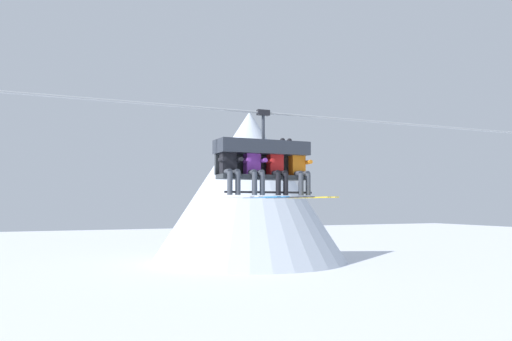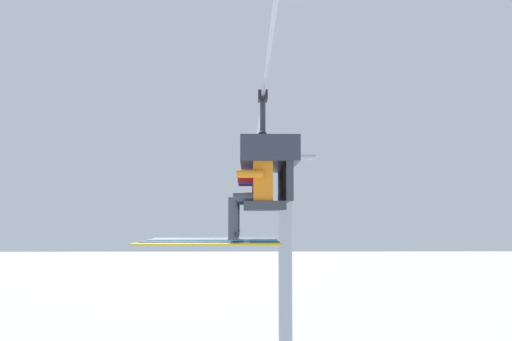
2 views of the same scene
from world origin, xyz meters
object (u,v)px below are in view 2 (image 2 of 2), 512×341
Objects in this scene: chairlift_chair at (269,167)px; skier_orange at (252,185)px; skier_purple at (251,191)px; skier_red at (252,187)px; lift_tower_near at (285,291)px; skier_black at (251,192)px.

chairlift_chair reaches higher than skier_orange.
skier_purple is at bearing -179.64° from skier_orange.
chairlift_chair is 1.21× the size of skier_red.
lift_tower_near is at bearing 174.40° from skier_orange.
skier_orange is at bearing 0.00° from skier_red.
skier_orange is at bearing -5.60° from lift_tower_near.
lift_tower_near is 8.66m from skier_purple.
skier_purple is 1.00× the size of skier_red.
lift_tower_near is at bearing 173.17° from skier_black.
chairlift_chair is 1.21× the size of skier_purple.
skier_purple is at bearing -141.03° from chairlift_chair.
skier_orange is (9.40, -0.92, 2.29)m from lift_tower_near.
skier_orange is at bearing 0.36° from skier_purple.
skier_black is 1.64m from skier_orange.
lift_tower_near is 3.80× the size of chairlift_chair.
lift_tower_near is at bearing 173.62° from skier_purple.
skier_orange reaches higher than skier_black.
skier_orange is (0.82, -0.21, -0.27)m from chairlift_chair.
chairlift_chair is 1.21× the size of skier_black.
lift_tower_near reaches higher than skier_purple.
skier_red is (1.10, 0.01, 0.02)m from skier_black.
chairlift_chair reaches higher than skier_red.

